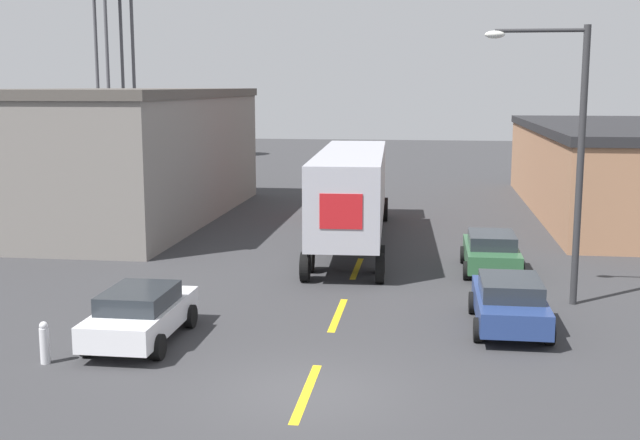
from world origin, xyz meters
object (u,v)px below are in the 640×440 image
object	(u,v)px
semi_truck	(353,186)
parked_car_left_near	(141,313)
fire_hydrant	(45,343)
parked_car_right_mid	(491,251)
parked_car_right_near	(509,302)
street_lamp	(569,144)

from	to	relation	value
semi_truck	parked_car_left_near	bearing A→B (deg)	-109.08
semi_truck	fire_hydrant	distance (m)	16.41
parked_car_right_mid	fire_hydrant	size ratio (longest dim) A/B	4.14
parked_car_right_near	fire_hydrant	xyz separation A→B (m)	(-10.80, -4.21, -0.23)
parked_car_right_near	street_lamp	bearing A→B (deg)	57.13
parked_car_right_mid	fire_hydrant	distance (m)	15.24
parked_car_right_near	street_lamp	size ratio (longest dim) A/B	0.52
fire_hydrant	parked_car_right_near	bearing A→B (deg)	21.30
parked_car_right_mid	semi_truck	bearing A→B (deg)	138.64
semi_truck	street_lamp	size ratio (longest dim) A/B	1.90
parked_car_right_near	fire_hydrant	size ratio (longest dim) A/B	4.14
parked_car_right_near	parked_car_right_mid	bearing A→B (deg)	90.00
parked_car_left_near	fire_hydrant	xyz separation A→B (m)	(-1.62, -1.85, -0.23)
parked_car_right_mid	parked_car_left_near	bearing A→B (deg)	-135.86
semi_truck	parked_car_right_near	distance (m)	12.35
semi_truck	parked_car_left_near	distance (m)	14.13
parked_car_left_near	parked_car_right_mid	distance (m)	12.79
semi_truck	parked_car_right_near	world-z (taller)	semi_truck
street_lamp	fire_hydrant	world-z (taller)	street_lamp
fire_hydrant	semi_truck	bearing A→B (deg)	69.83
parked_car_right_mid	parked_car_right_near	xyz separation A→B (m)	(0.00, -6.54, 0.00)
parked_car_right_mid	parked_car_right_near	size ratio (longest dim) A/B	1.00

